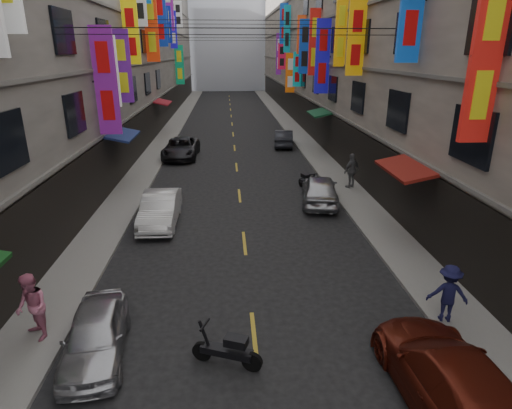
{
  "coord_description": "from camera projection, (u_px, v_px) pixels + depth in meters",
  "views": [
    {
      "loc": [
        -0.62,
        2.35,
        7.26
      ],
      "look_at": [
        -0.04,
        10.69,
        4.26
      ],
      "focal_mm": 30.0,
      "sensor_mm": 36.0,
      "label": 1
    }
  ],
  "objects": [
    {
      "name": "car_right_far",
      "position": [
        284.0,
        138.0,
        34.5
      ],
      "size": [
        1.93,
        4.17,
        1.32
      ],
      "primitive_type": "imported",
      "rotation": [
        0.0,
        0.0,
        3.01
      ],
      "color": "#27282E",
      "rests_on": "ground"
    },
    {
      "name": "street_awnings",
      "position": [
        215.0,
        133.0,
        23.61
      ],
      "size": [
        13.99,
        35.2,
        0.41
      ],
      "color": "#124316",
      "rests_on": "ground"
    },
    {
      "name": "sidewalk_left",
      "position": [
        168.0,
        134.0,
        39.32
      ],
      "size": [
        2.0,
        90.0,
        0.12
      ],
      "primitive_type": "cube",
      "color": "slate",
      "rests_on": "ground"
    },
    {
      "name": "scooter_far_right",
      "position": [
        307.0,
        182.0,
        23.63
      ],
      "size": [
        0.79,
        1.74,
        1.14
      ],
      "rotation": [
        0.0,
        0.0,
        3.48
      ],
      "color": "black",
      "rests_on": "ground"
    },
    {
      "name": "car_right_near",
      "position": [
        452.0,
        381.0,
        8.98
      ],
      "size": [
        2.2,
        5.1,
        1.46
      ],
      "primitive_type": "imported",
      "rotation": [
        0.0,
        0.0,
        3.17
      ],
      "color": "maroon",
      "rests_on": "ground"
    },
    {
      "name": "scooter_crossing",
      "position": [
        228.0,
        350.0,
        10.35
      ],
      "size": [
        1.72,
        0.82,
        1.14
      ],
      "rotation": [
        0.0,
        0.0,
        1.2
      ],
      "color": "black",
      "rests_on": "ground"
    },
    {
      "name": "car_left_far",
      "position": [
        181.0,
        148.0,
        30.76
      ],
      "size": [
        2.53,
        5.14,
        1.4
      ],
      "primitive_type": "imported",
      "rotation": [
        0.0,
        0.0,
        -0.04
      ],
      "color": "black",
      "rests_on": "ground"
    },
    {
      "name": "building_row_right",
      "position": [
        368.0,
        24.0,
        37.31
      ],
      "size": [
        10.14,
        90.0,
        19.0
      ],
      "color": "#A7998C",
      "rests_on": "ground"
    },
    {
      "name": "car_right_mid",
      "position": [
        320.0,
        189.0,
        21.44
      ],
      "size": [
        2.43,
        4.55,
        1.47
      ],
      "primitive_type": "imported",
      "rotation": [
        0.0,
        0.0,
        2.97
      ],
      "color": "#AEAFB3",
      "rests_on": "ground"
    },
    {
      "name": "haze_block",
      "position": [
        227.0,
        31.0,
        82.97
      ],
      "size": [
        18.0,
        8.0,
        22.0
      ],
      "primitive_type": "cube",
      "color": "silver",
      "rests_on": "ground"
    },
    {
      "name": "pedestrian_rnear",
      "position": [
        448.0,
        293.0,
        11.81
      ],
      "size": [
        1.2,
        0.83,
        1.69
      ],
      "primitive_type": "imported",
      "rotation": [
        0.0,
        0.0,
        2.87
      ],
      "color": "#141437",
      "rests_on": "sidewalk_right"
    },
    {
      "name": "sidewalk_right",
      "position": [
        297.0,
        133.0,
        40.1
      ],
      "size": [
        2.0,
        90.0,
        0.12
      ],
      "primitive_type": "cube",
      "color": "slate",
      "rests_on": "ground"
    },
    {
      "name": "building_row_left",
      "position": [
        88.0,
        23.0,
        35.74
      ],
      "size": [
        10.14,
        90.0,
        19.0
      ],
      "color": "gray",
      "rests_on": "ground"
    },
    {
      "name": "overhead_cables",
      "position": [
        234.0,
        24.0,
        25.49
      ],
      "size": [
        14.0,
        38.04,
        1.24
      ],
      "color": "black",
      "rests_on": "ground"
    },
    {
      "name": "shop_signage",
      "position": [
        232.0,
        24.0,
        30.31
      ],
      "size": [
        14.0,
        55.0,
        12.6
      ],
      "color": "#0E18AD",
      "rests_on": "ground"
    },
    {
      "name": "car_left_mid",
      "position": [
        160.0,
        209.0,
        18.87
      ],
      "size": [
        1.49,
        4.26,
        1.4
      ],
      "primitive_type": "imported",
      "rotation": [
        0.0,
        0.0,
        -0.0
      ],
      "color": "silver",
      "rests_on": "ground"
    },
    {
      "name": "lane_markings",
      "position": [
        234.0,
        141.0,
        36.91
      ],
      "size": [
        0.12,
        80.2,
        0.01
      ],
      "color": "gold",
      "rests_on": "ground"
    },
    {
      "name": "pedestrian_lfar",
      "position": [
        32.0,
        307.0,
        11.01
      ],
      "size": [
        1.06,
        1.08,
        1.85
      ],
      "primitive_type": "imported",
      "rotation": [
        0.0,
        0.0,
        -0.84
      ],
      "color": "#D26F90",
      "rests_on": "sidewalk_left"
    },
    {
      "name": "pedestrian_rfar",
      "position": [
        352.0,
        171.0,
        23.49
      ],
      "size": [
        1.3,
        1.14,
        1.92
      ],
      "primitive_type": "imported",
      "rotation": [
        0.0,
        0.0,
        3.7
      ],
      "color": "slate",
      "rests_on": "sidewalk_right"
    },
    {
      "name": "car_left_near",
      "position": [
        95.0,
        335.0,
        10.64
      ],
      "size": [
        1.86,
        3.72,
        1.22
      ],
      "primitive_type": "imported",
      "rotation": [
        0.0,
        0.0,
        0.12
      ],
      "color": "silver",
      "rests_on": "ground"
    }
  ]
}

